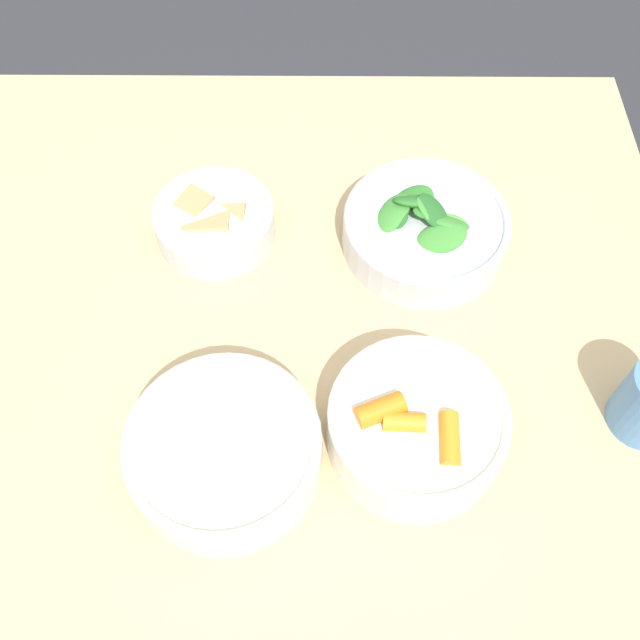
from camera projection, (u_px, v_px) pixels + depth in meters
ground_plane at (285, 527)px, 1.44m from camera, size 10.00×10.00×0.00m
dining_table at (265, 380)px, 0.91m from camera, size 0.99×0.86×0.76m
bowl_carrots at (416, 426)px, 0.70m from camera, size 0.18×0.18×0.08m
bowl_greens at (425, 228)px, 0.84m from camera, size 0.20×0.20×0.08m
bowl_beans_hotdog at (224, 451)px, 0.69m from camera, size 0.19×0.19×0.06m
bowl_cookies at (214, 220)px, 0.85m from camera, size 0.14×0.14×0.05m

